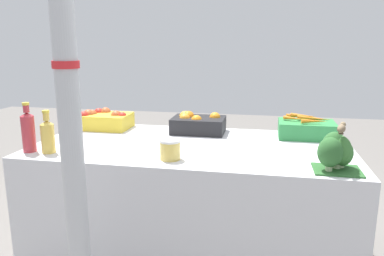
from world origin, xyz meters
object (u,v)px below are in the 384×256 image
Objects in this scene: carrot_crate at (306,128)px; juice_bottle_cloudy at (65,133)px; juice_bottle_golden at (48,135)px; orange_crate at (197,124)px; support_pole at (68,93)px; broccoli_pile at (336,151)px; pickle_jar at (170,149)px; sparrow_bird at (342,128)px; apple_crate at (104,120)px; juice_bottle_ruby at (28,131)px.

juice_bottle_cloudy is at bearing -154.34° from carrot_crate.
carrot_crate is at bearing 25.66° from juice_bottle_cloudy.
carrot_crate is 1.47× the size of juice_bottle_golden.
support_pole is at bearing -106.82° from orange_crate.
support_pole is 1.25m from broccoli_pile.
juice_bottle_golden reaches higher than carrot_crate.
juice_bottle_cloudy is at bearing 122.59° from support_pole.
juice_bottle_cloudy reaches higher than juice_bottle_golden.
juice_bottle_cloudy reaches higher than pickle_jar.
broccoli_pile is at bearing 21.88° from support_pole.
orange_crate is at bearing 41.48° from juice_bottle_golden.
juice_bottle_golden is at bearing 108.35° from sparrow_bird.
sparrow_bird reaches higher than carrot_crate.
broccoli_pile is 1.67× the size of sparrow_bird.
sparrow_bird is (1.42, -0.02, 0.10)m from juice_bottle_cloudy.
carrot_crate is 0.65m from broccoli_pile.
juice_bottle_ruby is (-0.16, -0.64, 0.06)m from apple_crate.
broccoli_pile is at bearing 42.40° from sparrow_bird.
broccoli_pile is (0.07, -0.64, 0.03)m from carrot_crate.
carrot_crate is at bearing 96.39° from broccoli_pile.
sparrow_bird is at bearing 20.65° from support_pole.
orange_crate reaches higher than apple_crate.
carrot_crate is 1.26× the size of juice_bottle_ruby.
orange_crate is 1.02m from broccoli_pile.
support_pole is at bearing -123.02° from pickle_jar.
carrot_crate is at bearing 46.15° from support_pole.
apple_crate is 1.27× the size of juice_bottle_cloudy.
apple_crate is 0.68m from orange_crate.
juice_bottle_cloudy is 1.42m from sparrow_bird.
support_pole reaches higher than juice_bottle_cloudy.
support_pole is at bearing -158.12° from broccoli_pile.
support_pole is at bearing 129.89° from sparrow_bird.
support_pole is 6.50× the size of apple_crate.
support_pole reaches higher than carrot_crate.
juice_bottle_cloudy is (-0.62, -0.64, 0.05)m from orange_crate.
sparrow_bird is at bearing -39.72° from orange_crate.
juice_bottle_ruby is at bearing 138.77° from support_pole.
broccoli_pile is at bearing -39.05° from orange_crate.
support_pole reaches higher than apple_crate.
juice_bottle_cloudy reaches higher than carrot_crate.
juice_bottle_golden is at bearing 0.00° from juice_bottle_ruby.
orange_crate is at bearing 69.52° from sparrow_bird.
broccoli_pile is 0.79× the size of juice_bottle_cloudy.
carrot_crate is 3.16× the size of pickle_jar.
juice_bottle_cloudy is at bearing -0.00° from juice_bottle_ruby.
apple_crate is 0.64m from juice_bottle_golden.
sparrow_bird is (1.48, -0.66, 0.15)m from apple_crate.
apple_crate is 0.66m from juice_bottle_ruby.
juice_bottle_ruby is (-1.56, -0.64, 0.06)m from carrot_crate.
juice_bottle_golden is (-1.51, -0.00, 0.01)m from broccoli_pile.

